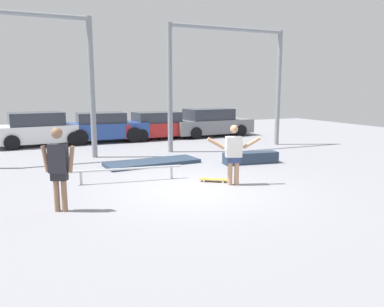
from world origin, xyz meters
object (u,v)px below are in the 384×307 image
(parked_car_red, at_px, (159,126))
(bystander, at_px, (59,165))
(skateboarder, at_px, (234,152))
(grind_box, at_px, (251,158))
(skateboard, at_px, (214,180))
(parked_car_blue, at_px, (104,127))
(manual_pad, at_px, (152,162))
(grind_rail, at_px, (128,170))
(parked_car_white, at_px, (40,130))
(parked_car_grey, at_px, (211,123))

(parked_car_red, height_order, bystander, bystander)
(skateboarder, bearing_deg, grind_box, 66.13)
(skateboard, xyz_separation_m, grind_box, (2.31, 1.79, 0.13))
(skateboard, xyz_separation_m, parked_car_blue, (-1.23, 9.27, 0.63))
(grind_box, xyz_separation_m, manual_pad, (-3.11, 1.20, -0.13))
(skateboard, distance_m, bystander, 4.25)
(grind_rail, xyz_separation_m, bystander, (-1.89, -1.93, 0.66))
(grind_box, relative_size, bystander, 1.08)
(parked_car_white, xyz_separation_m, parked_car_blue, (2.86, 0.08, -0.02))
(grind_box, distance_m, bystander, 6.97)
(manual_pad, bearing_deg, grind_rail, -123.58)
(grind_box, relative_size, grind_rail, 0.63)
(grind_box, bearing_deg, parked_car_red, 95.75)
(skateboarder, xyz_separation_m, skateboard, (-0.32, 0.49, -0.81))
(parked_car_grey, bearing_deg, parked_car_blue, 176.67)
(manual_pad, bearing_deg, parked_car_blue, 93.92)
(grind_box, xyz_separation_m, bystander, (-6.35, -2.76, 0.78))
(skateboard, distance_m, manual_pad, 3.10)
(manual_pad, bearing_deg, parked_car_red, 69.47)
(parked_car_blue, bearing_deg, parked_car_white, -176.68)
(skateboard, bearing_deg, manual_pad, 139.40)
(skateboarder, bearing_deg, parked_car_blue, 116.26)
(grind_box, distance_m, parked_car_white, 9.80)
(parked_car_grey, distance_m, bystander, 13.28)
(parked_car_red, height_order, parked_car_grey, parked_car_grey)
(grind_box, bearing_deg, bystander, -156.51)
(parked_car_grey, bearing_deg, grind_rail, -131.57)
(grind_rail, bearing_deg, parked_car_red, 66.01)
(skateboarder, xyz_separation_m, parked_car_white, (-4.41, 9.68, -0.16))
(parked_car_red, distance_m, parked_car_grey, 2.93)
(grind_box, relative_size, parked_car_white, 0.45)
(parked_car_blue, distance_m, bystander, 10.62)
(skateboard, relative_size, parked_car_white, 0.18)
(grind_rail, distance_m, bystander, 2.78)
(skateboard, height_order, parked_car_red, parked_car_red)
(skateboard, bearing_deg, grind_rail, -169.76)
(skateboarder, height_order, parked_car_grey, skateboarder)
(grind_rail, height_order, parked_car_red, parked_car_red)
(skateboard, bearing_deg, skateboarder, -22.28)
(manual_pad, distance_m, parked_car_red, 6.75)
(skateboard, distance_m, grind_rail, 2.37)
(skateboarder, xyz_separation_m, bystander, (-4.36, -0.48, 0.10))
(grind_rail, bearing_deg, parked_car_white, 103.28)
(skateboarder, xyz_separation_m, parked_car_red, (1.24, 9.79, -0.22))
(grind_box, relative_size, parked_car_grey, 0.42)
(skateboarder, bearing_deg, skateboard, 140.50)
(skateboarder, xyz_separation_m, parked_car_grey, (4.16, 9.70, -0.17))
(skateboarder, height_order, bystander, bystander)
(bystander, bearing_deg, skateboard, -139.41)
(parked_car_red, bearing_deg, grind_box, -87.58)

